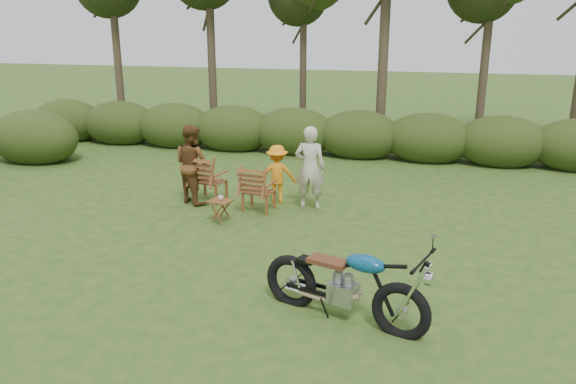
% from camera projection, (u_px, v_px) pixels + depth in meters
% --- Properties ---
extents(ground, '(80.00, 80.00, 0.00)m').
position_uv_depth(ground, '(278.00, 286.00, 8.60)').
color(ground, '#284818').
rests_on(ground, ground).
extents(tree_line, '(22.52, 11.62, 8.14)m').
position_uv_depth(tree_line, '(384.00, 24.00, 16.38)').
color(tree_line, '#352A1D').
rests_on(tree_line, ground).
extents(motorcycle, '(2.46, 1.52, 1.32)m').
position_uv_depth(motorcycle, '(342.00, 318.00, 7.68)').
color(motorcycle, '#0D76B2').
rests_on(motorcycle, ground).
extents(lawn_chair_right, '(0.76, 0.76, 1.00)m').
position_uv_depth(lawn_chair_right, '(259.00, 210.00, 12.05)').
color(lawn_chair_right, brown).
rests_on(lawn_chair_right, ground).
extents(lawn_chair_left, '(0.82, 0.82, 1.06)m').
position_uv_depth(lawn_chair_left, '(211.00, 200.00, 12.75)').
color(lawn_chair_left, brown).
rests_on(lawn_chair_left, ground).
extents(side_table, '(0.52, 0.47, 0.47)m').
position_uv_depth(side_table, '(221.00, 211.00, 11.27)').
color(side_table, '#5B3316').
rests_on(side_table, ground).
extents(cup, '(0.12, 0.12, 0.09)m').
position_uv_depth(cup, '(221.00, 198.00, 11.21)').
color(cup, beige).
rests_on(cup, side_table).
extents(adult_a, '(0.67, 0.45, 1.81)m').
position_uv_depth(adult_a, '(310.00, 208.00, 12.20)').
color(adult_a, beige).
rests_on(adult_a, ground).
extents(adult_b, '(1.07, 1.00, 1.76)m').
position_uv_depth(adult_b, '(194.00, 202.00, 12.61)').
color(adult_b, brown).
rests_on(adult_b, ground).
extents(child, '(0.95, 0.72, 1.30)m').
position_uv_depth(child, '(277.00, 202.00, 12.61)').
color(child, orange).
rests_on(child, ground).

